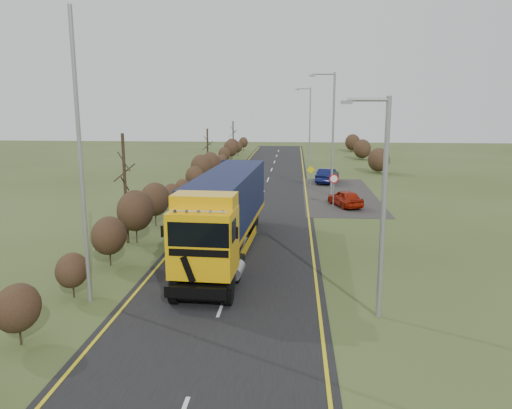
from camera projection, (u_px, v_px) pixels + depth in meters
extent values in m
plane|color=#3B481F|center=(235.00, 269.00, 23.35)|extent=(160.00, 160.00, 0.00)
cube|color=black|center=(253.00, 220.00, 33.12)|extent=(8.00, 120.00, 0.02)
cube|color=#2B2926|center=(339.00, 195.00, 42.40)|extent=(6.00, 18.00, 0.02)
cube|color=gold|center=(198.00, 219.00, 33.40)|extent=(0.12, 116.00, 0.01)
cube|color=gold|center=(309.00, 221.00, 32.83)|extent=(0.12, 116.00, 0.01)
cube|color=silver|center=(223.00, 301.00, 19.43)|extent=(0.12, 3.00, 0.01)
cube|color=silver|center=(244.00, 245.00, 27.25)|extent=(0.12, 3.00, 0.01)
cube|color=silver|center=(256.00, 213.00, 35.07)|extent=(0.12, 3.00, 0.01)
cube|color=silver|center=(263.00, 193.00, 42.89)|extent=(0.12, 3.00, 0.01)
cube|color=silver|center=(268.00, 180.00, 50.71)|extent=(0.12, 3.00, 0.01)
cube|color=silver|center=(272.00, 170.00, 58.52)|extent=(0.12, 3.00, 0.01)
cube|color=silver|center=(274.00, 162.00, 66.34)|extent=(0.12, 3.00, 0.01)
cube|color=silver|center=(277.00, 156.00, 74.16)|extent=(0.12, 3.00, 0.01)
cube|color=silver|center=(278.00, 151.00, 81.98)|extent=(0.12, 3.00, 0.01)
ellipsoid|color=black|center=(18.00, 308.00, 15.73)|extent=(1.34, 1.74, 1.54)
ellipsoid|color=black|center=(72.00, 270.00, 19.67)|extent=(1.21, 1.57, 1.39)
ellipsoid|color=black|center=(109.00, 236.00, 23.51)|extent=(1.58, 2.06, 1.82)
ellipsoid|color=black|center=(136.00, 211.00, 27.35)|extent=(1.96, 2.55, 2.25)
ellipsoid|color=black|center=(155.00, 199.00, 31.29)|extent=(1.83, 2.38, 2.10)
ellipsoid|color=black|center=(172.00, 195.00, 35.28)|extent=(1.37, 1.78, 1.57)
ellipsoid|color=black|center=(183.00, 188.00, 39.22)|extent=(1.20, 1.56, 1.38)
ellipsoid|color=black|center=(195.00, 176.00, 43.06)|extent=(1.55, 2.02, 1.78)
ellipsoid|color=black|center=(201.00, 166.00, 46.91)|extent=(1.95, 2.53, 2.24)
ellipsoid|color=black|center=(210.00, 162.00, 50.82)|extent=(1.85, 2.41, 2.13)
ellipsoid|color=black|center=(214.00, 162.00, 54.83)|extent=(1.40, 1.81, 1.61)
ellipsoid|color=black|center=(222.00, 160.00, 58.76)|extent=(1.19, 1.55, 1.37)
ellipsoid|color=black|center=(224.00, 154.00, 62.63)|extent=(1.52, 1.97, 1.75)
ellipsoid|color=black|center=(231.00, 148.00, 66.44)|extent=(1.93, 2.51, 2.22)
ellipsoid|color=black|center=(232.00, 146.00, 70.38)|extent=(1.88, 2.44, 2.16)
ellipsoid|color=black|center=(238.00, 147.00, 74.35)|extent=(1.43, 1.85, 1.64)
ellipsoid|color=black|center=(238.00, 146.00, 78.33)|extent=(1.19, 1.55, 1.37)
ellipsoid|color=black|center=(243.00, 142.00, 82.15)|extent=(1.49, 1.93, 1.71)
cylinder|color=#2E2317|center=(125.00, 189.00, 27.15)|extent=(0.18, 0.18, 6.05)
cylinder|color=#2E2317|center=(208.00, 153.00, 52.66)|extent=(0.18, 0.18, 5.06)
cylinder|color=#2E2317|center=(233.00, 138.00, 74.15)|extent=(0.18, 0.18, 5.15)
cube|color=black|center=(208.00, 273.00, 20.64)|extent=(2.59, 4.65, 0.44)
cube|color=#F2B20A|center=(204.00, 241.00, 19.45)|extent=(2.57, 2.29, 2.56)
cube|color=black|center=(200.00, 294.00, 18.79)|extent=(2.47, 0.24, 0.54)
cube|color=black|center=(188.00, 269.00, 18.57)|extent=(0.59, 0.05, 1.06)
cube|color=black|center=(210.00, 270.00, 18.50)|extent=(0.59, 0.05, 1.06)
cube|color=black|center=(198.00, 235.00, 18.30)|extent=(2.31, 0.18, 0.94)
cube|color=black|center=(199.00, 253.00, 18.41)|extent=(2.26, 0.15, 0.28)
cube|color=#F2B20A|center=(205.00, 201.00, 19.48)|extent=(2.53, 1.50, 0.55)
cylinder|color=silver|center=(199.00, 211.00, 18.36)|extent=(2.17, 0.17, 0.06)
cube|color=black|center=(162.00, 231.00, 18.62)|extent=(0.09, 0.12, 0.44)
cube|color=black|center=(237.00, 233.00, 18.41)|extent=(0.09, 0.12, 0.44)
cylinder|color=gray|center=(184.00, 269.00, 21.10)|extent=(0.62, 1.31, 0.55)
cylinder|color=gray|center=(237.00, 270.00, 20.93)|extent=(0.62, 1.31, 0.55)
cube|color=gold|center=(229.00, 225.00, 26.79)|extent=(3.09, 12.52, 0.24)
cube|color=black|center=(228.00, 198.00, 26.50)|extent=(3.05, 12.13, 2.71)
cube|color=#101643|center=(241.00, 181.00, 32.39)|extent=(2.44, 0.18, 2.71)
cube|color=#101643|center=(209.00, 225.00, 20.61)|extent=(2.44, 0.18, 2.71)
cube|color=black|center=(237.00, 219.00, 30.56)|extent=(2.44, 3.66, 0.34)
cube|color=gold|center=(203.00, 241.00, 26.05)|extent=(0.33, 5.41, 0.44)
cube|color=gold|center=(249.00, 242.00, 25.87)|extent=(0.33, 5.41, 0.44)
cylinder|color=black|center=(175.00, 291.00, 19.21)|extent=(0.37, 1.04, 1.02)
cylinder|color=black|center=(228.00, 292.00, 19.05)|extent=(0.37, 1.04, 1.02)
cylinder|color=black|center=(188.00, 270.00, 21.62)|extent=(0.37, 1.04, 1.02)
cylinder|color=black|center=(236.00, 271.00, 21.46)|extent=(0.37, 1.04, 1.02)
cylinder|color=black|center=(218.00, 224.00, 29.80)|extent=(0.37, 1.04, 1.02)
cylinder|color=black|center=(252.00, 225.00, 29.64)|extent=(0.37, 1.04, 1.02)
cylinder|color=black|center=(220.00, 221.00, 30.76)|extent=(0.37, 1.04, 1.02)
cylinder|color=black|center=(254.00, 221.00, 30.60)|extent=(0.37, 1.04, 1.02)
cylinder|color=black|center=(223.00, 217.00, 31.72)|extent=(0.37, 1.04, 1.02)
cylinder|color=black|center=(255.00, 218.00, 31.57)|extent=(0.37, 1.04, 1.02)
imported|color=#951907|center=(345.00, 198.00, 37.39)|extent=(2.71, 4.01, 1.27)
imported|color=#0A0F39|center=(327.00, 176.00, 48.63)|extent=(2.60, 4.53, 1.41)
cylinder|color=gray|center=(383.00, 211.00, 17.34)|extent=(0.18, 0.18, 7.85)
cylinder|color=gray|center=(368.00, 100.00, 16.65)|extent=(1.39, 0.12, 0.12)
cube|color=gray|center=(347.00, 102.00, 16.72)|extent=(0.39, 0.16, 0.12)
cylinder|color=gray|center=(333.00, 135.00, 40.99)|extent=(0.18, 0.18, 10.11)
cylinder|color=gray|center=(324.00, 74.00, 40.09)|extent=(1.80, 0.12, 0.12)
cube|color=gray|center=(312.00, 76.00, 40.18)|extent=(0.51, 0.20, 0.16)
cylinder|color=gray|center=(310.00, 125.00, 65.37)|extent=(0.18, 0.18, 9.70)
cylinder|color=gray|center=(304.00, 89.00, 64.51)|extent=(1.72, 0.12, 0.12)
cube|color=gray|center=(297.00, 90.00, 64.60)|extent=(0.48, 0.19, 0.15)
cylinder|color=gray|center=(81.00, 161.00, 18.41)|extent=(0.16, 0.16, 10.99)
cylinder|color=gray|center=(333.00, 193.00, 37.01)|extent=(0.08, 0.08, 2.17)
cylinder|color=red|center=(334.00, 179.00, 36.77)|extent=(0.69, 0.04, 0.69)
cylinder|color=white|center=(334.00, 179.00, 36.75)|extent=(0.52, 0.02, 0.52)
cylinder|color=gray|center=(310.00, 178.00, 46.88)|extent=(0.08, 0.08, 1.44)
cube|color=yellow|center=(311.00, 170.00, 46.67)|extent=(0.73, 0.04, 0.73)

